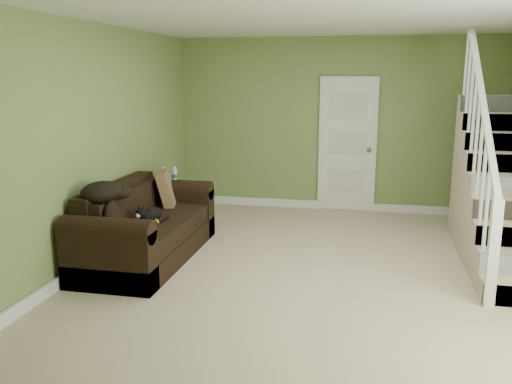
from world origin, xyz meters
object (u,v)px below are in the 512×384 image
at_px(cat, 150,215).
at_px(banana, 156,221).
at_px(sofa, 144,230).
at_px(side_table, 171,203).

xyz_separation_m(cat, banana, (0.07, -0.01, -0.06)).
relative_size(sofa, cat, 4.61).
xyz_separation_m(sofa, cat, (0.14, -0.13, 0.22)).
bearing_deg(sofa, banana, -33.88).
relative_size(side_table, cat, 1.76).
bearing_deg(banana, sofa, 107.74).
distance_m(side_table, banana, 1.63).
relative_size(sofa, banana, 12.63).
bearing_deg(banana, side_table, 66.90).
relative_size(cat, banana, 2.74).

